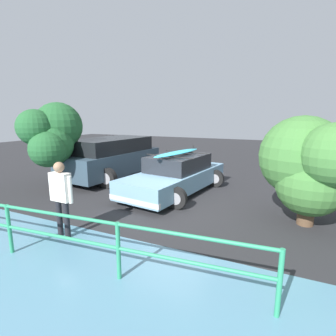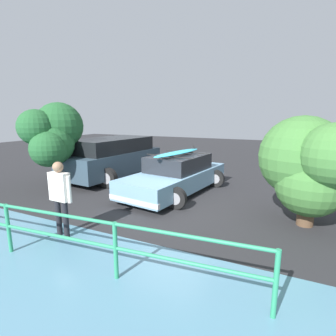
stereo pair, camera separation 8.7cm
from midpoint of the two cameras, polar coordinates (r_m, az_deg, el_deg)
ground_plane at (r=8.32m, az=0.07°, el=-6.76°), size 44.00×44.00×0.02m
sedan_car at (r=8.91m, az=1.50°, el=-1.48°), size 2.74×4.68×1.54m
suv_car at (r=11.15m, az=-12.37°, el=2.29°), size 2.94×4.67×1.66m
person_bystander at (r=5.99m, az=-22.66°, el=-4.97°), size 0.64×0.22×1.65m
railing_fence at (r=5.85m, az=-31.80°, el=-9.62°), size 9.46×0.80×0.96m
bush_near_left at (r=6.90m, az=28.42°, el=0.31°), size 2.25×2.39×2.59m
bush_near_right at (r=9.87m, az=-24.24°, el=6.62°), size 1.72×2.22×3.04m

